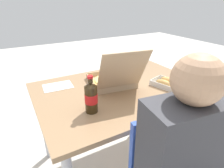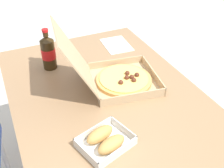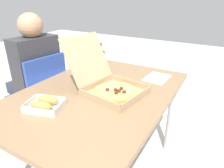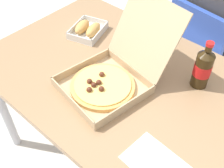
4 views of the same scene
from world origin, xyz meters
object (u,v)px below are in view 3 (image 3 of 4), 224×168
chair (41,94)px  pizza_box_open (110,85)px  bread_side_box (45,104)px  cola_bottle (100,60)px  diner_person (34,70)px  paper_menu (157,78)px

chair → pizza_box_open: pizza_box_open is taller
pizza_box_open → bread_side_box: bearing=149.2°
pizza_box_open → cola_bottle: size_ratio=2.28×
diner_person → chair: bearing=-97.8°
pizza_box_open → cola_bottle: pizza_box_open is taller
paper_menu → pizza_box_open: bearing=158.2°
diner_person → pizza_box_open: bearing=-96.3°
bread_side_box → cola_bottle: (0.63, 0.05, 0.07)m
diner_person → cola_bottle: 0.59m
paper_menu → diner_person: bearing=109.9°
pizza_box_open → paper_menu: (0.37, -0.18, -0.04)m
pizza_box_open → bread_side_box: size_ratio=2.27×
cola_bottle → diner_person: bearing=109.7°
diner_person → paper_menu: (0.28, -0.98, 0.03)m
chair → diner_person: bearing=82.2°
paper_menu → chair: bearing=111.3°
diner_person → cola_bottle: size_ratio=5.14×
chair → cola_bottle: (0.20, -0.49, 0.33)m
pizza_box_open → cola_bottle: (0.28, 0.26, 0.05)m
bread_side_box → paper_menu: size_ratio=1.07×
diner_person → cola_bottle: (0.19, -0.54, 0.12)m
chair → paper_menu: (0.29, -0.92, 0.24)m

